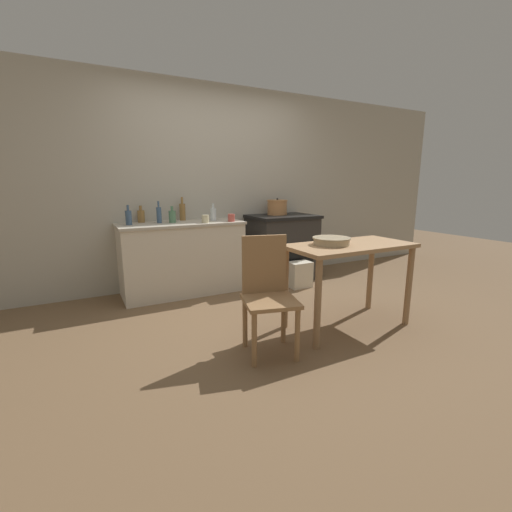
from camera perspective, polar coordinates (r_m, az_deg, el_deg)
ground_plane at (r=3.47m, az=3.10°, el=-10.33°), size 14.00×14.00×0.00m
wall_back at (r=4.64m, az=-7.00°, el=11.42°), size 8.00×0.07×2.55m
counter_cabinet at (r=4.24m, az=-12.19°, el=-0.29°), size 1.45×0.62×0.86m
stove at (r=4.78m, az=4.33°, el=1.51°), size 0.89×0.68×0.89m
work_table at (r=3.22m, az=15.32°, el=-0.34°), size 1.16×0.57×0.78m
chair at (r=2.70m, az=1.96°, el=-5.97°), size 0.49×0.49×0.92m
flour_sack at (r=4.45m, az=7.28°, el=-3.08°), size 0.29×0.20×0.33m
stock_pot at (r=4.76m, az=3.55°, el=8.11°), size 0.28×0.28×0.23m
mixing_bowl_large at (r=3.11m, az=12.46°, el=2.53°), size 0.33×0.33×0.07m
bottle_far_left at (r=4.16m, az=-13.77°, el=6.45°), size 0.08×0.08×0.19m
bottle_left at (r=4.38m, az=-12.16°, el=7.28°), size 0.07×0.07×0.29m
bottle_mid_left at (r=4.31m, az=-7.14°, el=6.98°), size 0.08×0.08×0.21m
bottle_center_left at (r=4.29m, az=-18.61°, el=6.35°), size 0.08×0.08×0.20m
bottle_center at (r=4.07m, az=-20.48°, el=6.08°), size 0.07×0.07×0.22m
bottle_center_right at (r=4.16m, az=-15.86°, el=6.66°), size 0.06×0.06×0.25m
cup_mid_right at (r=4.17m, az=-4.13°, el=6.38°), size 0.08×0.08×0.09m
cup_right at (r=4.06m, az=-8.44°, el=6.13°), size 0.08×0.08×0.09m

